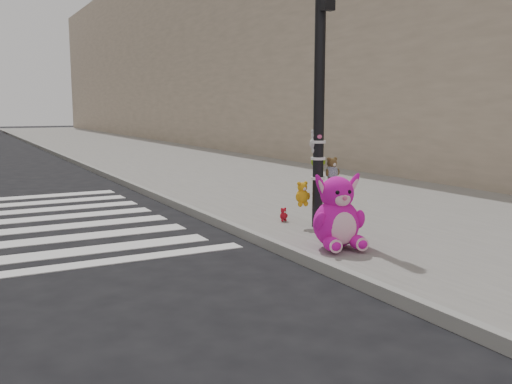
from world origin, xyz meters
TOP-DOWN VIEW (x-y plane):
  - ground at (0.00, 0.00)m, footprint 120.00×120.00m
  - sidewalk_near at (5.00, 10.00)m, footprint 7.00×80.00m
  - curb_edge at (1.55, 10.00)m, footprint 0.12×80.00m
  - bld_near at (10.50, 20.00)m, footprint 5.00×60.00m
  - signal_pole at (2.61, 1.82)m, footprint 0.68×0.49m
  - pink_bunny at (2.07, 0.57)m, footprint 0.74×0.83m
  - red_teddy at (2.36, 2.40)m, footprint 0.16×0.12m

SIDE VIEW (x-z plane):
  - ground at x=0.00m, z-range 0.00..0.00m
  - sidewalk_near at x=5.00m, z-range 0.00..0.14m
  - curb_edge at x=1.55m, z-range -0.01..0.15m
  - red_teddy at x=2.36m, z-range 0.14..0.36m
  - pink_bunny at x=2.07m, z-range 0.05..1.04m
  - signal_pole at x=2.61m, z-range -0.22..3.78m
  - bld_near at x=10.50m, z-range 0.00..10.00m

